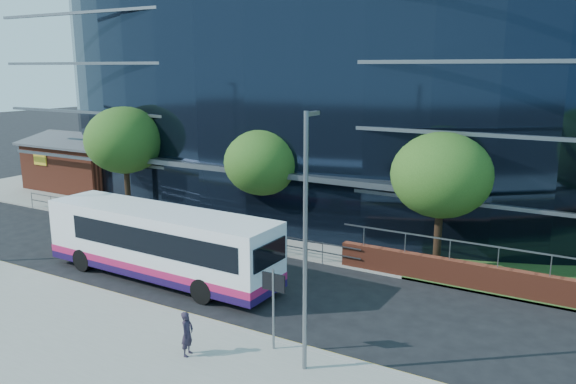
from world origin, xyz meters
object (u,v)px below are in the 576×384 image
Objects in this scene: brick_pavilion at (87,164)px; streetlight_east at (306,237)px; street_sign at (273,292)px; pedestrian at (187,334)px; tree_far_a at (125,140)px; city_bus at (162,243)px; tree_far_b at (263,163)px; tree_far_c at (441,175)px.

streetlight_east is at bearing -29.24° from brick_pavilion.
street_sign is 2.80m from streetlight_east.
pedestrian is (-2.20, -1.78, -1.25)m from street_sign.
street_sign is (26.50, -15.09, 0.21)m from brick_pavilion.
brick_pavilion is 10.48m from tree_far_a.
streetlight_east is at bearing -30.46° from tree_far_a.
city_bus is at bearing 157.62° from street_sign.
street_sign is at bearing -21.27° from city_bus.
tree_far_c is (10.00, -0.50, 0.33)m from tree_far_b.
city_bus is (-9.35, 3.82, -2.75)m from streetlight_east.
city_bus is (9.65, -7.35, -3.17)m from tree_far_a.
brick_pavilion is at bearing 153.45° from tree_far_a.
tree_far_b is 0.51× the size of city_bus.
streetlight_east is (28.00, -15.67, 2.50)m from brick_pavilion.
tree_far_c is (20.00, 0.00, -0.33)m from tree_far_a.
tree_far_b is at bearing -11.88° from brick_pavilion.
streetlight_east reaches higher than street_sign.
streetlight_east is 0.68× the size of city_bus.
brick_pavilion is 1.23× the size of tree_far_a.
tree_far_a reaches higher than pedestrian.
tree_far_a is at bearing 148.83° from street_sign.
street_sign is at bearing 158.64° from streetlight_east.
pedestrian is at bearing -67.63° from tree_far_b.
tree_far_b reaches higher than city_bus.
brick_pavilion reaches higher than street_sign.
tree_far_a is (-17.50, 10.59, 2.71)m from street_sign.
street_sign is 0.35× the size of streetlight_east.
brick_pavilion is at bearing 42.86° from pedestrian.
city_bus is (-7.85, 3.23, -0.46)m from street_sign.
tree_far_b is (-7.50, 11.09, 2.06)m from street_sign.
tree_far_c reaches higher than city_bus.
tree_far_a reaches higher than tree_far_b.
brick_pavilion is 29.46m from tree_far_c.
tree_far_a is 10.03m from tree_far_b.
tree_far_a is at bearing 149.54° from streetlight_east.
pedestrian is at bearing -34.77° from brick_pavilion.
tree_far_b is at bearing 177.14° from tree_far_c.
tree_far_a is 1.07× the size of tree_far_c.
tree_far_c reaches higher than street_sign.
tree_far_c reaches higher than tree_far_b.
tree_far_a is (9.00, -4.50, 2.92)m from brick_pavilion.
brick_pavilion is at bearing 171.18° from tree_far_c.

